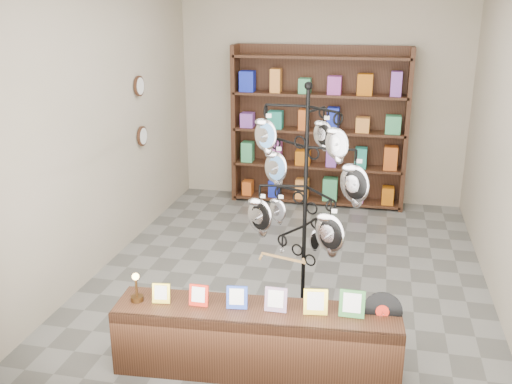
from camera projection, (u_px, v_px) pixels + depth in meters
ground at (291, 270)px, 6.11m from camera, size 5.00×5.00×0.00m
room_envelope at (295, 97)px, 5.53m from camera, size 5.00×5.00×5.00m
display_tree at (306, 187)px, 4.88m from camera, size 1.14×1.14×2.12m
front_shelf at (256, 339)px, 4.36m from camera, size 2.18×0.60×0.76m
back_shelving at (319, 132)px, 7.92m from camera, size 2.42×0.36×2.20m
wall_clocks at (141, 111)px, 6.79m from camera, size 0.03×0.24×0.84m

